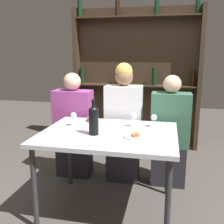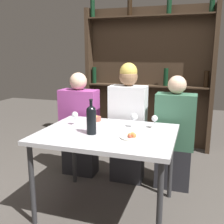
# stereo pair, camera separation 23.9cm
# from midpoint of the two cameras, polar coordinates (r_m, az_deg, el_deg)

# --- Properties ---
(ground_plane) EXTENTS (10.00, 10.00, 0.00)m
(ground_plane) POSITION_cam_midpoint_polar(r_m,az_deg,el_deg) (2.63, -3.44, -20.39)
(ground_plane) COLOR #47423D
(dining_table) EXTENTS (1.18, 0.91, 0.76)m
(dining_table) POSITION_cam_midpoint_polar(r_m,az_deg,el_deg) (2.32, -3.67, -5.96)
(dining_table) COLOR silver
(dining_table) RESTS_ON ground_plane
(wine_rack_wall) EXTENTS (1.93, 0.21, 2.21)m
(wine_rack_wall) POSITION_cam_midpoint_polar(r_m,az_deg,el_deg) (4.07, 3.52, 8.14)
(wine_rack_wall) COLOR #38281C
(wine_rack_wall) RESTS_ON ground_plane
(wine_bottle) EXTENTS (0.08, 0.08, 0.30)m
(wine_bottle) POSITION_cam_midpoint_polar(r_m,az_deg,el_deg) (2.21, -7.14, -1.57)
(wine_bottle) COLOR black
(wine_bottle) RESTS_ON dining_table
(wine_glass_0) EXTENTS (0.07, 0.07, 0.14)m
(wine_glass_0) POSITION_cam_midpoint_polar(r_m,az_deg,el_deg) (2.43, 1.92, -1.08)
(wine_glass_0) COLOR silver
(wine_glass_0) RESTS_ON dining_table
(wine_glass_1) EXTENTS (0.06, 0.06, 0.12)m
(wine_glass_1) POSITION_cam_midpoint_polar(r_m,az_deg,el_deg) (2.44, 6.36, -1.36)
(wine_glass_1) COLOR silver
(wine_glass_1) RESTS_ON dining_table
(wine_glass_2) EXTENTS (0.06, 0.06, 0.13)m
(wine_glass_2) POSITION_cam_midpoint_polar(r_m,az_deg,el_deg) (2.51, -11.10, -0.96)
(wine_glass_2) COLOR silver
(wine_glass_2) RESTS_ON dining_table
(food_plate_0) EXTENTS (0.21, 0.21, 0.05)m
(food_plate_0) POSITION_cam_midpoint_polar(r_m,az_deg,el_deg) (2.16, 2.07, -5.26)
(food_plate_0) COLOR silver
(food_plate_0) RESTS_ON dining_table
(snack_bowl) EXTENTS (0.12, 0.12, 0.06)m
(snack_bowl) POSITION_cam_midpoint_polar(r_m,az_deg,el_deg) (2.67, -6.80, -1.55)
(snack_bowl) COLOR #995142
(snack_bowl) RESTS_ON dining_table
(seated_person_left) EXTENTS (0.43, 0.22, 1.22)m
(seated_person_left) POSITION_cam_midpoint_polar(r_m,az_deg,el_deg) (3.10, -10.54, -3.67)
(seated_person_left) COLOR #26262B
(seated_person_left) RESTS_ON ground_plane
(seated_person_center) EXTENTS (0.40, 0.22, 1.33)m
(seated_person_center) POSITION_cam_midpoint_polar(r_m,az_deg,el_deg) (2.91, 0.15, -2.97)
(seated_person_center) COLOR #26262B
(seated_person_center) RESTS_ON ground_plane
(seated_person_right) EXTENTS (0.41, 0.22, 1.21)m
(seated_person_right) POSITION_cam_midpoint_polar(r_m,az_deg,el_deg) (2.88, 10.14, -5.00)
(seated_person_right) COLOR #26262B
(seated_person_right) RESTS_ON ground_plane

